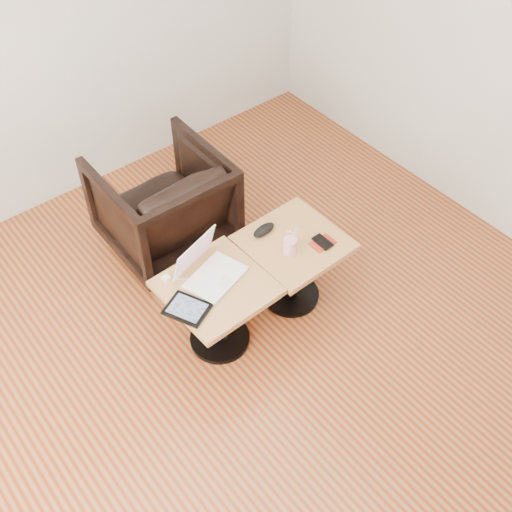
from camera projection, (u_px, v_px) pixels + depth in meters
room_shell at (240, 236)px, 2.50m from camera, size 4.52×4.52×2.71m
side_table_left at (217, 300)px, 3.54m from camera, size 0.56×0.56×0.49m
side_table_right at (293, 256)px, 3.78m from camera, size 0.56×0.56×0.49m
laptop at (209, 269)px, 3.47m from camera, size 0.38×0.36×0.22m
tablet at (187, 309)px, 3.33m from camera, size 0.25×0.27×0.02m
charging_adapter at (166, 278)px, 3.47m from camera, size 0.04×0.04×0.02m
glasses_case at (264, 230)px, 3.71m from camera, size 0.16×0.08×0.05m
striped_cup at (290, 246)px, 3.59m from camera, size 0.09×0.09×0.10m
earbuds_tangle at (293, 231)px, 3.73m from camera, size 0.07×0.05×0.01m
phone_on_sleeve at (323, 242)px, 3.67m from camera, size 0.14×0.12×0.02m
armchair at (163, 204)px, 4.12m from camera, size 0.76×0.78×0.70m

